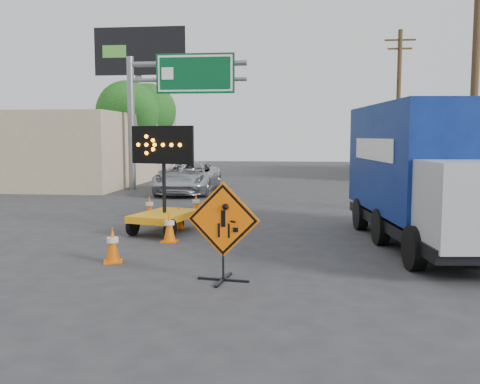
% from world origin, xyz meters
% --- Properties ---
extents(ground, '(100.00, 100.00, 0.00)m').
position_xyz_m(ground, '(0.00, 0.00, 0.00)').
color(ground, '#2D2D30').
rests_on(ground, ground).
extents(curb_right, '(0.40, 60.00, 0.12)m').
position_xyz_m(curb_right, '(7.20, 15.00, 0.06)').
color(curb_right, gray).
rests_on(curb_right, ground).
extents(sidewalk_right, '(4.00, 60.00, 0.15)m').
position_xyz_m(sidewalk_right, '(9.50, 15.00, 0.07)').
color(sidewalk_right, gray).
rests_on(sidewalk_right, ground).
extents(storefront_left_near, '(14.00, 10.00, 4.00)m').
position_xyz_m(storefront_left_near, '(-14.00, 20.00, 2.00)').
color(storefront_left_near, tan).
rests_on(storefront_left_near, ground).
extents(storefront_left_far, '(12.00, 10.00, 4.40)m').
position_xyz_m(storefront_left_far, '(-15.00, 34.00, 2.20)').
color(storefront_left_far, gray).
rests_on(storefront_left_far, ground).
extents(building_right_far, '(10.00, 14.00, 4.60)m').
position_xyz_m(building_right_far, '(13.00, 30.00, 2.30)').
color(building_right_far, tan).
rests_on(building_right_far, ground).
extents(highway_gantry, '(6.18, 0.38, 6.90)m').
position_xyz_m(highway_gantry, '(-4.43, 17.96, 5.07)').
color(highway_gantry, slate).
rests_on(highway_gantry, ground).
extents(billboard, '(6.10, 0.54, 9.85)m').
position_xyz_m(billboard, '(-8.35, 25.87, 7.35)').
color(billboard, slate).
rests_on(billboard, ground).
extents(utility_pole_near, '(1.80, 0.26, 9.00)m').
position_xyz_m(utility_pole_near, '(8.00, 10.00, 4.68)').
color(utility_pole_near, '#4E3921').
rests_on(utility_pole_near, ground).
extents(utility_pole_far, '(1.80, 0.26, 9.00)m').
position_xyz_m(utility_pole_far, '(8.00, 24.00, 4.68)').
color(utility_pole_far, '#4E3921').
rests_on(utility_pole_far, ground).
extents(tree_left_near, '(3.71, 3.71, 6.03)m').
position_xyz_m(tree_left_near, '(-8.00, 22.00, 4.16)').
color(tree_left_near, '#4E3921').
rests_on(tree_left_near, ground).
extents(tree_left_far, '(4.10, 4.10, 6.66)m').
position_xyz_m(tree_left_far, '(-9.00, 30.00, 4.60)').
color(tree_left_far, '#4E3921').
rests_on(tree_left_far, ground).
extents(construction_sign, '(1.42, 1.01, 1.90)m').
position_xyz_m(construction_sign, '(0.71, 0.85, 1.00)').
color(construction_sign, black).
rests_on(construction_sign, ground).
extents(arrow_board, '(1.89, 2.40, 3.04)m').
position_xyz_m(arrow_board, '(-1.69, 5.80, 0.68)').
color(arrow_board, '#FDA00E').
rests_on(arrow_board, ground).
extents(pickup_truck, '(2.63, 5.61, 1.55)m').
position_xyz_m(pickup_truck, '(-3.18, 16.30, 0.78)').
color(pickup_truck, '#BABDC2').
rests_on(pickup_truck, ground).
extents(box_truck, '(3.06, 7.74, 3.57)m').
position_xyz_m(box_truck, '(5.29, 4.75, 1.62)').
color(box_truck, black).
rests_on(box_truck, ground).
extents(cone_a, '(0.51, 0.51, 0.79)m').
position_xyz_m(cone_a, '(-1.90, 2.07, 0.39)').
color(cone_a, '#FF6705').
rests_on(cone_a, ground).
extents(cone_b, '(0.44, 0.44, 0.80)m').
position_xyz_m(cone_b, '(-1.21, 4.45, 0.40)').
color(cone_b, '#FF6705').
rests_on(cone_b, ground).
extents(cone_c, '(0.44, 0.44, 0.69)m').
position_xyz_m(cone_c, '(-1.43, 6.52, 0.35)').
color(cone_c, '#FF6705').
rests_on(cone_c, ground).
extents(cone_d, '(0.53, 0.53, 0.79)m').
position_xyz_m(cone_d, '(-2.82, 8.22, 0.39)').
color(cone_d, '#FF6705').
rests_on(cone_d, ground).
extents(cone_e, '(0.50, 0.50, 0.78)m').
position_xyz_m(cone_e, '(-1.41, 9.15, 0.39)').
color(cone_e, '#FF6705').
rests_on(cone_e, ground).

